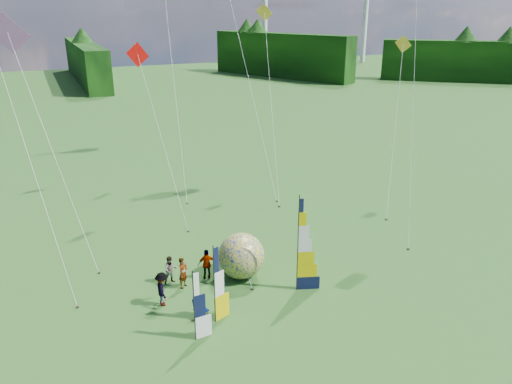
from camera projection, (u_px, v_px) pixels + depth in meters
name	position (u px, v px, depth m)	size (l,w,h in m)	color
ground	(311.00, 328.00, 23.00)	(220.00, 220.00, 0.00)	#3A772A
treeline_ring	(315.00, 251.00, 21.59)	(210.00, 210.00, 8.00)	#1E5811
turbine_left	(367.00, 1.00, 125.63)	(8.00, 1.20, 30.00)	silver
turbine_right	(265.00, 1.00, 122.11)	(8.00, 1.20, 30.00)	silver
feather_banner_main	(298.00, 246.00, 25.21)	(1.38, 0.10, 5.13)	#0D1134
side_banner_left	(214.00, 286.00, 22.79)	(1.06, 0.10, 3.86)	#DABC00
side_banner_far	(194.00, 308.00, 21.62)	(0.99, 0.10, 3.35)	white
bol_inflatable	(241.00, 256.00, 26.96)	(2.52, 2.52, 2.52)	navy
spectator_a	(183.00, 273.00, 26.07)	(0.62, 0.41, 1.70)	#66594C
spectator_b	(171.00, 270.00, 26.50)	(0.75, 0.37, 1.55)	#66594C
spectator_c	(162.00, 289.00, 24.49)	(1.15, 0.43, 1.78)	#66594C
spectator_d	(207.00, 264.00, 26.92)	(1.00, 0.41, 1.71)	#66594C
camp_chair	(201.00, 309.00, 23.57)	(0.59, 0.59, 1.02)	navy
kite_whale	(249.00, 69.00, 39.96)	(3.89, 15.53, 18.30)	black
kite_rainbow_delta	(50.00, 135.00, 27.63)	(6.70, 10.99, 14.47)	#E1333D
kite_parafoil	(415.00, 80.00, 30.28)	(7.38, 9.93, 19.43)	#C51400
small_kite_red	(162.00, 130.00, 33.37)	(3.96, 9.84, 12.22)	red
small_kite_orange	(272.00, 99.00, 38.06)	(4.61, 10.15, 14.56)	yellow
small_kite_yellow	(396.00, 120.00, 36.02)	(7.41, 8.49, 12.35)	yellow
small_kite_pink	(27.00, 145.00, 23.89)	(4.66, 8.15, 15.34)	#C82169
small_kite_green	(175.00, 83.00, 39.58)	(4.60, 13.55, 16.35)	#0C9C0E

